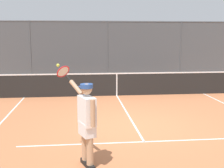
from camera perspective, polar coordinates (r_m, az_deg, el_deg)
ground_plane at (r=8.22m, az=4.47°, el=-8.19°), size 60.00×60.00×0.00m
court_line_markings at (r=6.86m, az=6.73°, el=-11.86°), size 7.64×9.86×0.01m
fence_backdrop at (r=16.88m, az=-1.07°, el=5.88°), size 19.68×1.37×3.28m
tennis_net at (r=12.13m, az=0.94°, el=0.01°), size 9.82×0.09×1.07m
tennis_player at (r=5.53m, az=-5.04°, el=-6.83°), size 0.81×1.20×1.91m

